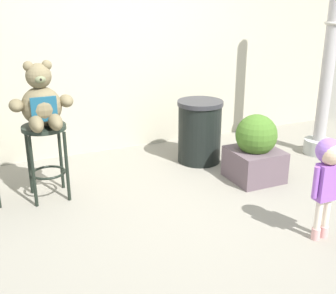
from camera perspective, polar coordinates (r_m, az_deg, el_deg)
ground_plane at (r=3.98m, az=3.56°, el=-8.51°), size 24.00×24.00×0.00m
bar_stool_with_teddy at (r=4.19m, az=-16.04°, el=0.13°), size 0.41×0.41×0.73m
teddy_bear at (r=4.05m, az=-16.54°, el=5.65°), size 0.57×0.51×0.60m
child_walking at (r=3.52m, az=20.60°, el=-2.62°), size 0.27×0.21×0.85m
trash_bin at (r=5.00m, az=4.24°, el=2.11°), size 0.53×0.53×0.73m
lamppost at (r=5.41m, az=20.61°, el=9.86°), size 0.35×0.35×2.71m
planter_with_shrub at (r=4.59m, az=11.59°, el=-0.45°), size 0.51×0.51×0.72m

